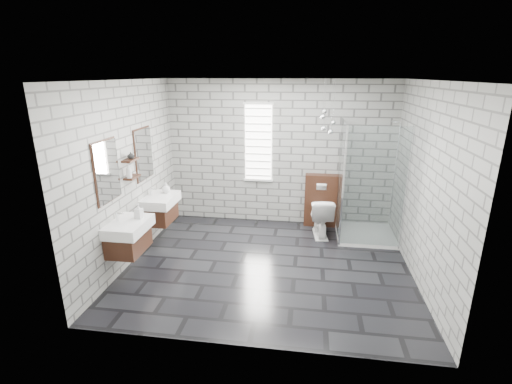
% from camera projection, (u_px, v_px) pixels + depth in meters
% --- Properties ---
extents(floor, '(4.20, 3.60, 0.02)m').
position_uv_depth(floor, '(268.00, 265.00, 5.65)').
color(floor, black).
rests_on(floor, ground).
extents(ceiling, '(4.20, 3.60, 0.02)m').
position_uv_depth(ceiling, '(270.00, 79.00, 4.83)').
color(ceiling, white).
rests_on(ceiling, wall_back).
extents(wall_back, '(4.20, 0.02, 2.70)m').
position_uv_depth(wall_back, '(280.00, 154.00, 6.95)').
color(wall_back, '#9A9B95').
rests_on(wall_back, floor).
extents(wall_front, '(4.20, 0.02, 2.70)m').
position_uv_depth(wall_front, '(248.00, 231.00, 3.53)').
color(wall_front, '#9A9B95').
rests_on(wall_front, floor).
extents(wall_left, '(0.02, 3.60, 2.70)m').
position_uv_depth(wall_left, '(129.00, 174.00, 5.53)').
color(wall_left, '#9A9B95').
rests_on(wall_left, floor).
extents(wall_right, '(0.02, 3.60, 2.70)m').
position_uv_depth(wall_right, '(426.00, 186.00, 4.95)').
color(wall_right, '#9A9B95').
rests_on(wall_right, floor).
extents(vanity_left, '(0.47, 0.70, 1.57)m').
position_uv_depth(vanity_left, '(126.00, 228.00, 5.10)').
color(vanity_left, '#3B1E12').
rests_on(vanity_left, wall_left).
extents(vanity_right, '(0.47, 0.70, 1.57)m').
position_uv_depth(vanity_right, '(158.00, 201.00, 6.17)').
color(vanity_right, '#3B1E12').
rests_on(vanity_right, wall_left).
extents(shelf_lower, '(0.14, 0.30, 0.03)m').
position_uv_depth(shelf_lower, '(132.00, 177.00, 5.48)').
color(shelf_lower, '#3B1E12').
rests_on(shelf_lower, wall_left).
extents(shelf_upper, '(0.14, 0.30, 0.03)m').
position_uv_depth(shelf_upper, '(130.00, 160.00, 5.40)').
color(shelf_upper, '#3B1E12').
rests_on(shelf_upper, wall_left).
extents(window, '(0.56, 0.05, 1.48)m').
position_uv_depth(window, '(258.00, 143.00, 6.91)').
color(window, white).
rests_on(window, wall_back).
extents(cistern_panel, '(0.60, 0.20, 1.00)m').
position_uv_depth(cistern_panel, '(320.00, 200.00, 6.99)').
color(cistern_panel, '#3B1E12').
rests_on(cistern_panel, floor).
extents(flush_plate, '(0.18, 0.01, 0.12)m').
position_uv_depth(flush_plate, '(321.00, 187.00, 6.80)').
color(flush_plate, silver).
rests_on(flush_plate, cistern_panel).
extents(shower_enclosure, '(1.00, 1.00, 2.03)m').
position_uv_depth(shower_enclosure, '(362.00, 212.00, 6.41)').
color(shower_enclosure, white).
rests_on(shower_enclosure, floor).
extents(pendant_cluster, '(0.27, 0.24, 0.89)m').
position_uv_depth(pendant_cluster, '(327.00, 122.00, 6.21)').
color(pendant_cluster, silver).
rests_on(pendant_cluster, ceiling).
extents(toilet, '(0.47, 0.73, 0.71)m').
position_uv_depth(toilet, '(321.00, 216.00, 6.60)').
color(toilet, white).
rests_on(toilet, floor).
extents(soap_bottle_a, '(0.11, 0.11, 0.21)m').
position_uv_depth(soap_bottle_a, '(139.00, 211.00, 5.16)').
color(soap_bottle_a, '#B2B2B2').
rests_on(soap_bottle_a, vanity_left).
extents(soap_bottle_b, '(0.16, 0.16, 0.18)m').
position_uv_depth(soap_bottle_b, '(166.00, 188.00, 6.27)').
color(soap_bottle_b, '#B2B2B2').
rests_on(soap_bottle_b, vanity_right).
extents(soap_bottle_c, '(0.10, 0.10, 0.21)m').
position_uv_depth(soap_bottle_c, '(129.00, 171.00, 5.34)').
color(soap_bottle_c, '#B2B2B2').
rests_on(soap_bottle_c, shelf_lower).
extents(vase, '(0.10, 0.10, 0.10)m').
position_uv_depth(vase, '(131.00, 155.00, 5.38)').
color(vase, '#B2B2B2').
rests_on(vase, shelf_upper).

